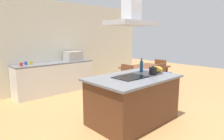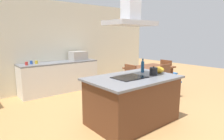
{
  "view_description": "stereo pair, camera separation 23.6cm",
  "coord_description": "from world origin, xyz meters",
  "px_view_note": "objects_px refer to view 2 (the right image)",
  "views": [
    {
      "loc": [
        -2.75,
        -2.37,
        1.68
      ],
      "look_at": [
        -0.19,
        0.4,
        1.0
      ],
      "focal_mm": 31.01,
      "sensor_mm": 36.0,
      "label": 1
    },
    {
      "loc": [
        -2.58,
        -2.52,
        1.68
      ],
      "look_at": [
        -0.19,
        0.4,
        1.0
      ],
      "focal_mm": 31.01,
      "sensor_mm": 36.0,
      "label": 2
    }
  ],
  "objects_px": {
    "coffee_mug_blue": "(31,62)",
    "chair_at_right_end": "(167,71)",
    "coffee_mug_red": "(26,64)",
    "dining_table": "(150,70)",
    "coffee_mug_yellow": "(36,62)",
    "cooktop": "(130,77)",
    "countertop_microwave": "(78,56)",
    "mixing_bowl": "(158,70)",
    "range_hood": "(131,11)",
    "chair_at_left_end": "(127,79)",
    "tea_kettle": "(154,71)",
    "olive_oil_bottle": "(143,67)",
    "chair_facing_island": "(168,78)"
  },
  "relations": [
    {
      "from": "coffee_mug_blue",
      "to": "chair_at_right_end",
      "type": "relative_size",
      "value": 0.1
    },
    {
      "from": "coffee_mug_red",
      "to": "dining_table",
      "type": "distance_m",
      "value": 3.46
    },
    {
      "from": "coffee_mug_red",
      "to": "coffee_mug_yellow",
      "type": "bearing_deg",
      "value": 20.92
    },
    {
      "from": "cooktop",
      "to": "countertop_microwave",
      "type": "height_order",
      "value": "countertop_microwave"
    },
    {
      "from": "mixing_bowl",
      "to": "range_hood",
      "type": "distance_m",
      "value": 1.39
    },
    {
      "from": "dining_table",
      "to": "chair_at_right_end",
      "type": "distance_m",
      "value": 0.93
    },
    {
      "from": "chair_at_left_end",
      "to": "chair_at_right_end",
      "type": "height_order",
      "value": "same"
    },
    {
      "from": "mixing_bowl",
      "to": "chair_at_left_end",
      "type": "height_order",
      "value": "mixing_bowl"
    },
    {
      "from": "countertop_microwave",
      "to": "dining_table",
      "type": "distance_m",
      "value": 2.27
    },
    {
      "from": "tea_kettle",
      "to": "cooktop",
      "type": "bearing_deg",
      "value": 166.14
    },
    {
      "from": "coffee_mug_yellow",
      "to": "range_hood",
      "type": "height_order",
      "value": "range_hood"
    },
    {
      "from": "olive_oil_bottle",
      "to": "coffee_mug_blue",
      "type": "bearing_deg",
      "value": 117.96
    },
    {
      "from": "coffee_mug_blue",
      "to": "chair_at_left_end",
      "type": "bearing_deg",
      "value": -42.21
    },
    {
      "from": "tea_kettle",
      "to": "coffee_mug_red",
      "type": "height_order",
      "value": "tea_kettle"
    },
    {
      "from": "countertop_microwave",
      "to": "coffee_mug_blue",
      "type": "relative_size",
      "value": 5.56
    },
    {
      "from": "cooktop",
      "to": "coffee_mug_blue",
      "type": "height_order",
      "value": "coffee_mug_blue"
    },
    {
      "from": "cooktop",
      "to": "chair_at_left_end",
      "type": "relative_size",
      "value": 0.67
    },
    {
      "from": "coffee_mug_blue",
      "to": "coffee_mug_yellow",
      "type": "distance_m",
      "value": 0.13
    },
    {
      "from": "coffee_mug_red",
      "to": "chair_at_left_end",
      "type": "height_order",
      "value": "coffee_mug_red"
    },
    {
      "from": "mixing_bowl",
      "to": "coffee_mug_blue",
      "type": "bearing_deg",
      "value": 119.07
    },
    {
      "from": "olive_oil_bottle",
      "to": "range_hood",
      "type": "relative_size",
      "value": 0.32
    },
    {
      "from": "coffee_mug_red",
      "to": "chair_at_right_end",
      "type": "xyz_separation_m",
      "value": [
        3.95,
        -1.64,
        -0.44
      ]
    },
    {
      "from": "tea_kettle",
      "to": "coffee_mug_blue",
      "type": "height_order",
      "value": "tea_kettle"
    },
    {
      "from": "chair_at_right_end",
      "to": "countertop_microwave",
      "type": "bearing_deg",
      "value": 144.34
    },
    {
      "from": "chair_facing_island",
      "to": "chair_at_right_end",
      "type": "distance_m",
      "value": 1.13
    },
    {
      "from": "countertop_microwave",
      "to": "chair_at_left_end",
      "type": "xyz_separation_m",
      "value": [
        0.54,
        -1.7,
        -0.53
      ]
    },
    {
      "from": "cooktop",
      "to": "chair_at_right_end",
      "type": "height_order",
      "value": "cooktop"
    },
    {
      "from": "cooktop",
      "to": "coffee_mug_blue",
      "type": "xyz_separation_m",
      "value": [
        -0.88,
        2.96,
        0.04
      ]
    },
    {
      "from": "cooktop",
      "to": "chair_facing_island",
      "type": "relative_size",
      "value": 0.67
    },
    {
      "from": "coffee_mug_yellow",
      "to": "coffee_mug_red",
      "type": "bearing_deg",
      "value": -159.08
    },
    {
      "from": "cooktop",
      "to": "dining_table",
      "type": "xyz_separation_m",
      "value": [
        2.0,
        1.18,
        -0.24
      ]
    },
    {
      "from": "olive_oil_bottle",
      "to": "mixing_bowl",
      "type": "height_order",
      "value": "olive_oil_bottle"
    },
    {
      "from": "coffee_mug_yellow",
      "to": "chair_facing_island",
      "type": "distance_m",
      "value": 3.68
    },
    {
      "from": "mixing_bowl",
      "to": "coffee_mug_blue",
      "type": "relative_size",
      "value": 2.66
    },
    {
      "from": "chair_at_right_end",
      "to": "tea_kettle",
      "type": "bearing_deg",
      "value": -151.13
    },
    {
      "from": "tea_kettle",
      "to": "olive_oil_bottle",
      "type": "height_order",
      "value": "olive_oil_bottle"
    },
    {
      "from": "mixing_bowl",
      "to": "chair_facing_island",
      "type": "distance_m",
      "value": 1.41
    },
    {
      "from": "dining_table",
      "to": "chair_at_left_end",
      "type": "xyz_separation_m",
      "value": [
        -0.92,
        0.0,
        -0.16
      ]
    },
    {
      "from": "chair_at_left_end",
      "to": "cooktop",
      "type": "bearing_deg",
      "value": -132.47
    },
    {
      "from": "olive_oil_bottle",
      "to": "coffee_mug_yellow",
      "type": "xyz_separation_m",
      "value": [
        -1.33,
        2.73,
        -0.08
      ]
    },
    {
      "from": "olive_oil_bottle",
      "to": "countertop_microwave",
      "type": "relative_size",
      "value": 0.58
    },
    {
      "from": "dining_table",
      "to": "chair_facing_island",
      "type": "distance_m",
      "value": 0.68
    },
    {
      "from": "coffee_mug_blue",
      "to": "coffee_mug_red",
      "type": "bearing_deg",
      "value": -139.44
    },
    {
      "from": "coffee_mug_blue",
      "to": "chair_at_left_end",
      "type": "distance_m",
      "value": 2.68
    },
    {
      "from": "coffee_mug_red",
      "to": "range_hood",
      "type": "distance_m",
      "value": 3.22
    },
    {
      "from": "cooktop",
      "to": "dining_table",
      "type": "relative_size",
      "value": 0.43
    },
    {
      "from": "cooktop",
      "to": "mixing_bowl",
      "type": "bearing_deg",
      "value": -3.49
    },
    {
      "from": "chair_facing_island",
      "to": "dining_table",
      "type": "bearing_deg",
      "value": 90.0
    },
    {
      "from": "countertop_microwave",
      "to": "coffee_mug_red",
      "type": "height_order",
      "value": "countertop_microwave"
    },
    {
      "from": "olive_oil_bottle",
      "to": "chair_at_right_end",
      "type": "xyz_separation_m",
      "value": [
        2.33,
        0.98,
        -0.52
      ]
    }
  ]
}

